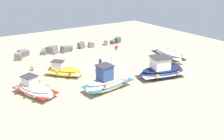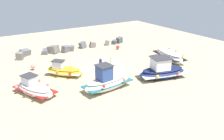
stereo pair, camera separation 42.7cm
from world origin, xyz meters
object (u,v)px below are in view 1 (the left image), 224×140
(person_walking, at_px, (100,64))
(fishing_boat_2, at_px, (168,55))
(fishing_boat_3, at_px, (35,89))
(fishing_boat_1, at_px, (63,71))
(mooring_buoy_0, at_px, (116,47))
(mooring_buoy_1, at_px, (32,67))
(fishing_boat_0, at_px, (162,70))
(fishing_boat_4, at_px, (108,82))

(person_walking, bearing_deg, fishing_boat_2, 144.27)
(fishing_boat_2, xyz_separation_m, fishing_boat_3, (-17.16, -0.06, -0.11))
(fishing_boat_1, height_order, mooring_buoy_0, fishing_boat_1)
(person_walking, xyz_separation_m, mooring_buoy_1, (-6.35, 4.67, -0.55))
(fishing_boat_1, xyz_separation_m, mooring_buoy_1, (-2.47, 3.29, -0.10))
(fishing_boat_0, relative_size, fishing_boat_1, 1.36)
(fishing_boat_0, height_order, fishing_boat_2, fishing_boat_0)
(fishing_boat_0, bearing_deg, mooring_buoy_0, -84.69)
(fishing_boat_3, height_order, fishing_boat_4, fishing_boat_4)
(fishing_boat_0, height_order, fishing_boat_3, fishing_boat_0)
(fishing_boat_4, distance_m, person_walking, 4.47)
(fishing_boat_2, xyz_separation_m, mooring_buoy_1, (-15.72, 5.98, -0.23))
(fishing_boat_0, xyz_separation_m, fishing_boat_1, (-8.62, 6.23, -0.23))
(fishing_boat_1, distance_m, person_walking, 4.14)
(fishing_boat_0, bearing_deg, fishing_boat_1, -21.41)
(fishing_boat_1, xyz_separation_m, fishing_boat_2, (13.25, -2.69, 0.13))
(fishing_boat_4, bearing_deg, mooring_buoy_0, -133.18)
(fishing_boat_3, bearing_deg, fishing_boat_0, -127.80)
(fishing_boat_3, distance_m, person_walking, 7.92)
(mooring_buoy_0, bearing_deg, fishing_boat_1, -154.64)
(mooring_buoy_0, bearing_deg, fishing_boat_4, -128.03)
(person_walking, distance_m, mooring_buoy_0, 9.11)
(fishing_boat_3, bearing_deg, fishing_boat_2, -112.05)
(person_walking, bearing_deg, fishing_boat_3, -17.81)
(mooring_buoy_1, bearing_deg, fishing_boat_4, -61.96)
(fishing_boat_1, relative_size, fishing_boat_2, 0.77)
(fishing_boat_4, height_order, mooring_buoy_0, fishing_boat_4)
(mooring_buoy_1, bearing_deg, fishing_boat_3, -103.45)
(fishing_boat_3, bearing_deg, fishing_boat_1, -77.20)
(fishing_boat_2, relative_size, mooring_buoy_1, 7.61)
(fishing_boat_0, xyz_separation_m, fishing_boat_4, (-6.39, 0.70, 0.03))
(mooring_buoy_1, bearing_deg, fishing_boat_1, -53.11)
(fishing_boat_3, xyz_separation_m, fishing_boat_4, (6.14, -2.79, 0.23))
(fishing_boat_2, relative_size, fishing_boat_3, 1.12)
(fishing_boat_2, height_order, person_walking, person_walking)
(fishing_boat_2, xyz_separation_m, person_walking, (-9.37, 1.31, 0.32))
(fishing_boat_3, relative_size, mooring_buoy_1, 6.78)
(person_walking, distance_m, mooring_buoy_1, 7.90)
(fishing_boat_4, xyz_separation_m, mooring_buoy_0, (8.19, 10.47, -0.45))
(fishing_boat_1, height_order, person_walking, person_walking)
(mooring_buoy_0, bearing_deg, mooring_buoy_1, -172.72)
(fishing_boat_2, height_order, mooring_buoy_0, fishing_boat_2)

